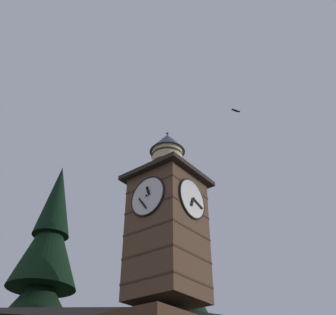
% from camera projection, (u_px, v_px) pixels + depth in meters
% --- Properties ---
extents(clock_tower, '(3.87, 3.87, 10.11)m').
position_uv_depth(clock_tower, '(167.00, 221.00, 20.77)').
color(clock_tower, brown).
rests_on(clock_tower, building_main).
extents(moon, '(2.05, 2.05, 2.05)m').
position_uv_depth(moon, '(34.00, 300.00, 49.74)').
color(moon, silver).
extents(flying_bird_high, '(0.67, 0.44, 0.12)m').
position_uv_depth(flying_bird_high, '(236.00, 111.00, 29.09)').
color(flying_bird_high, black).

